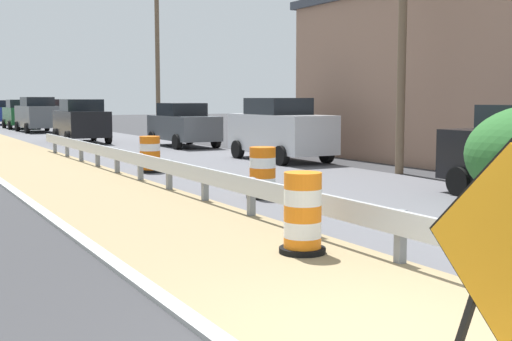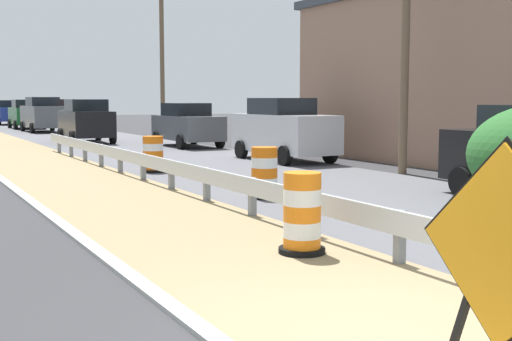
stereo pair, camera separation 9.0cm
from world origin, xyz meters
name	(u,v)px [view 2 (the right image)]	position (x,y,z in m)	size (l,w,h in m)	color
median_dirt_strip	(431,335)	(0.49, 0.00, 0.00)	(3.37, 120.00, 0.01)	#8E7A56
guardrail_median	(396,225)	(1.93, 2.23, 0.52)	(0.18, 42.77, 0.71)	silver
warning_sign_diamond	(501,259)	(-0.06, -1.25, 1.04)	(0.09, 1.52, 1.89)	black
traffic_barrel_nearest	(302,217)	(1.20, 3.32, 0.51)	(0.65, 0.65, 1.13)	orange
traffic_barrel_close	(264,175)	(3.24, 8.09, 0.50)	(0.70, 0.70, 1.10)	orange
traffic_barrel_mid	(153,156)	(2.87, 14.07, 0.47)	(0.73, 0.73, 1.04)	orange
car_lead_near_lane	(86,121)	(4.46, 28.14, 1.04)	(2.21, 4.53, 2.08)	black
car_trailing_near_lane	(284,129)	(8.04, 15.41, 1.07)	(1.98, 4.56, 2.14)	silver
car_lead_far_lane	(26,114)	(4.53, 45.07, 1.02)	(2.13, 4.20, 2.04)	#195128
car_mid_far_lane	(187,125)	(7.72, 23.24, 0.96)	(2.04, 4.32, 1.92)	#4C5156
car_trailing_far_lane	(42,115)	(4.60, 39.63, 1.10)	(2.19, 4.54, 2.20)	#4C5156
car_distant_b	(9,112)	(4.54, 53.27, 0.99)	(2.10, 4.18, 1.97)	navy
car_distant_c	(64,112)	(8.07, 49.48, 1.03)	(1.99, 4.17, 2.06)	maroon
roadside_shop_near	(486,74)	(13.84, 11.93, 2.94)	(7.03, 13.20, 5.86)	#93705B
utility_pole_near	(406,21)	(8.96, 10.34, 4.27)	(0.24, 1.80, 8.22)	brown
utility_pole_mid	(162,58)	(9.20, 30.28, 4.28)	(0.24, 1.80, 8.25)	brown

